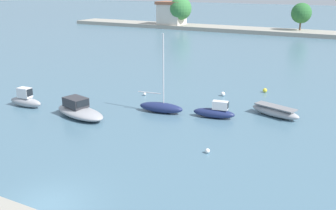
{
  "coord_description": "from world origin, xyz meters",
  "views": [
    {
      "loc": [
        13.39,
        -12.09,
        10.58
      ],
      "look_at": [
        -1.34,
        15.31,
        0.85
      ],
      "focal_mm": 41.78,
      "sensor_mm": 36.0,
      "label": 1
    }
  ],
  "objects_px": {
    "moored_boat_4": "(275,111)",
    "mooring_buoy_2": "(207,151)",
    "moored_boat_2": "(161,107)",
    "mooring_buoy_4": "(75,102)",
    "mooring_buoy_1": "(265,90)",
    "mooring_buoy_3": "(145,94)",
    "moored_boat_1": "(79,111)",
    "moored_boat_0": "(26,100)",
    "moored_boat_3": "(215,112)",
    "mooring_buoy_0": "(223,94)"
  },
  "relations": [
    {
      "from": "moored_boat_4",
      "to": "mooring_buoy_2",
      "type": "distance_m",
      "value": 9.7
    },
    {
      "from": "moored_boat_2",
      "to": "mooring_buoy_4",
      "type": "height_order",
      "value": "moored_boat_2"
    },
    {
      "from": "mooring_buoy_1",
      "to": "mooring_buoy_3",
      "type": "distance_m",
      "value": 12.16
    },
    {
      "from": "mooring_buoy_1",
      "to": "moored_boat_1",
      "type": "bearing_deg",
      "value": -127.84
    },
    {
      "from": "moored_boat_1",
      "to": "moored_boat_2",
      "type": "distance_m",
      "value": 6.8
    },
    {
      "from": "moored_boat_0",
      "to": "moored_boat_3",
      "type": "relative_size",
      "value": 0.96
    },
    {
      "from": "moored_boat_4",
      "to": "mooring_buoy_1",
      "type": "distance_m",
      "value": 7.47
    },
    {
      "from": "moored_boat_0",
      "to": "mooring_buoy_3",
      "type": "height_order",
      "value": "moored_boat_0"
    },
    {
      "from": "moored_boat_2",
      "to": "moored_boat_4",
      "type": "distance_m",
      "value": 9.53
    },
    {
      "from": "mooring_buoy_1",
      "to": "mooring_buoy_4",
      "type": "relative_size",
      "value": 1.61
    },
    {
      "from": "moored_boat_4",
      "to": "mooring_buoy_3",
      "type": "bearing_deg",
      "value": -162.89
    },
    {
      "from": "mooring_buoy_1",
      "to": "mooring_buoy_3",
      "type": "bearing_deg",
      "value": -146.32
    },
    {
      "from": "moored_boat_3",
      "to": "mooring_buoy_3",
      "type": "height_order",
      "value": "moored_boat_3"
    },
    {
      "from": "moored_boat_0",
      "to": "moored_boat_1",
      "type": "bearing_deg",
      "value": -2.35
    },
    {
      "from": "moored_boat_4",
      "to": "mooring_buoy_3",
      "type": "xyz_separation_m",
      "value": [
        -12.82,
        0.22,
        -0.27
      ]
    },
    {
      "from": "moored_boat_0",
      "to": "moored_boat_2",
      "type": "xyz_separation_m",
      "value": [
        11.44,
        4.28,
        -0.13
      ]
    },
    {
      "from": "mooring_buoy_1",
      "to": "mooring_buoy_2",
      "type": "xyz_separation_m",
      "value": [
        0.61,
        -16.44,
        -0.06
      ]
    },
    {
      "from": "moored_boat_0",
      "to": "moored_boat_3",
      "type": "xyz_separation_m",
      "value": [
        16.01,
        5.19,
        -0.12
      ]
    },
    {
      "from": "mooring_buoy_1",
      "to": "mooring_buoy_4",
      "type": "distance_m",
      "value": 18.76
    },
    {
      "from": "mooring_buoy_3",
      "to": "mooring_buoy_4",
      "type": "height_order",
      "value": "mooring_buoy_3"
    },
    {
      "from": "moored_boat_2",
      "to": "mooring_buoy_4",
      "type": "relative_size",
      "value": 24.73
    },
    {
      "from": "moored_boat_2",
      "to": "moored_boat_4",
      "type": "relative_size",
      "value": 1.49
    },
    {
      "from": "moored_boat_1",
      "to": "mooring_buoy_1",
      "type": "bearing_deg",
      "value": 65.61
    },
    {
      "from": "moored_boat_1",
      "to": "mooring_buoy_2",
      "type": "relative_size",
      "value": 17.78
    },
    {
      "from": "mooring_buoy_2",
      "to": "mooring_buoy_3",
      "type": "xyz_separation_m",
      "value": [
        -10.73,
        9.69,
        -0.0
      ]
    },
    {
      "from": "moored_boat_4",
      "to": "mooring_buoy_2",
      "type": "xyz_separation_m",
      "value": [
        -2.08,
        -9.47,
        -0.26
      ]
    },
    {
      "from": "mooring_buoy_1",
      "to": "moored_boat_2",
      "type": "bearing_deg",
      "value": -120.12
    },
    {
      "from": "moored_boat_2",
      "to": "moored_boat_4",
      "type": "height_order",
      "value": "moored_boat_2"
    },
    {
      "from": "mooring_buoy_0",
      "to": "moored_boat_3",
      "type": "bearing_deg",
      "value": -75.12
    },
    {
      "from": "moored_boat_1",
      "to": "mooring_buoy_0",
      "type": "relative_size",
      "value": 13.47
    },
    {
      "from": "mooring_buoy_1",
      "to": "mooring_buoy_0",
      "type": "bearing_deg",
      "value": -135.16
    },
    {
      "from": "moored_boat_3",
      "to": "moored_boat_2",
      "type": "bearing_deg",
      "value": -177.69
    },
    {
      "from": "moored_boat_2",
      "to": "mooring_buoy_0",
      "type": "relative_size",
      "value": 15.87
    },
    {
      "from": "mooring_buoy_0",
      "to": "mooring_buoy_3",
      "type": "bearing_deg",
      "value": -153.0
    },
    {
      "from": "moored_boat_1",
      "to": "mooring_buoy_3",
      "type": "height_order",
      "value": "moored_boat_1"
    },
    {
      "from": "moored_boat_1",
      "to": "moored_boat_4",
      "type": "height_order",
      "value": "moored_boat_1"
    },
    {
      "from": "mooring_buoy_0",
      "to": "moored_boat_1",
      "type": "bearing_deg",
      "value": -125.46
    },
    {
      "from": "mooring_buoy_1",
      "to": "mooring_buoy_2",
      "type": "bearing_deg",
      "value": -87.87
    },
    {
      "from": "mooring_buoy_3",
      "to": "moored_boat_2",
      "type": "bearing_deg",
      "value": -43.82
    },
    {
      "from": "mooring_buoy_4",
      "to": "mooring_buoy_2",
      "type": "bearing_deg",
      "value": -16.21
    },
    {
      "from": "moored_boat_2",
      "to": "mooring_buoy_2",
      "type": "relative_size",
      "value": 20.95
    },
    {
      "from": "moored_boat_4",
      "to": "mooring_buoy_4",
      "type": "bearing_deg",
      "value": -145.17
    },
    {
      "from": "moored_boat_2",
      "to": "moored_boat_4",
      "type": "bearing_deg",
      "value": 14.88
    },
    {
      "from": "moored_boat_0",
      "to": "mooring_buoy_1",
      "type": "relative_size",
      "value": 7.89
    },
    {
      "from": "moored_boat_3",
      "to": "moored_boat_4",
      "type": "xyz_separation_m",
      "value": [
        4.26,
        2.7,
        -0.08
      ]
    },
    {
      "from": "mooring_buoy_2",
      "to": "mooring_buoy_4",
      "type": "relative_size",
      "value": 1.18
    },
    {
      "from": "moored_boat_1",
      "to": "moored_boat_0",
      "type": "bearing_deg",
      "value": -165.79
    },
    {
      "from": "moored_boat_4",
      "to": "mooring_buoy_1",
      "type": "xyz_separation_m",
      "value": [
        -2.69,
        6.97,
        -0.21
      ]
    },
    {
      "from": "mooring_buoy_0",
      "to": "mooring_buoy_4",
      "type": "xyz_separation_m",
      "value": [
        -11.08,
        -8.83,
        -0.08
      ]
    },
    {
      "from": "mooring_buoy_0",
      "to": "mooring_buoy_4",
      "type": "distance_m",
      "value": 14.17
    }
  ]
}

